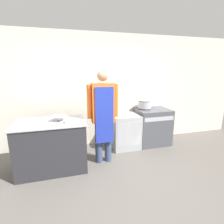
# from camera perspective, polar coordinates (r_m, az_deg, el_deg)

# --- Properties ---
(ground_plane) EXTENTS (14.00, 14.00, 0.00)m
(ground_plane) POSITION_cam_1_polar(r_m,az_deg,el_deg) (3.05, 3.54, -23.74)
(ground_plane) COLOR #5B5651
(wall_back) EXTENTS (8.00, 0.05, 2.70)m
(wall_back) POSITION_cam_1_polar(r_m,az_deg,el_deg) (4.30, -4.62, 6.85)
(wall_back) COLOR silver
(wall_back) RESTS_ON ground_plane
(prep_counter) EXTENTS (1.27, 0.80, 0.93)m
(prep_counter) POSITION_cam_1_polar(r_m,az_deg,el_deg) (3.53, -19.01, -10.32)
(prep_counter) COLOR #2D2D33
(prep_counter) RESTS_ON ground_plane
(stove) EXTENTS (0.82, 0.64, 0.92)m
(stove) POSITION_cam_1_polar(r_m,az_deg,el_deg) (4.57, 13.00, -4.62)
(stove) COLOR #4C4F56
(stove) RESTS_ON ground_plane
(fridge_unit) EXTENTS (0.65, 0.68, 0.82)m
(fridge_unit) POSITION_cam_1_polar(r_m,az_deg,el_deg) (4.30, 4.09, -6.07)
(fridge_unit) COLOR #A8ADB2
(fridge_unit) RESTS_ON ground_plane
(person_cook) EXTENTS (0.61, 0.24, 1.85)m
(person_cook) POSITION_cam_1_polar(r_m,az_deg,el_deg) (3.39, -2.91, -0.01)
(person_cook) COLOR #38476B
(person_cook) RESTS_ON ground_plane
(mixing_bowl) EXTENTS (0.29, 0.29, 0.09)m
(mixing_bowl) POSITION_cam_1_polar(r_m,az_deg,el_deg) (3.39, -16.98, -2.01)
(mixing_bowl) COLOR #B2B5BC
(mixing_bowl) RESTS_ON prep_counter
(plastic_tub) EXTENTS (0.12, 0.12, 0.06)m
(plastic_tub) POSITION_cam_1_polar(r_m,az_deg,el_deg) (3.23, -14.03, -2.94)
(plastic_tub) COLOR silver
(plastic_tub) RESTS_ON prep_counter
(stock_pot) EXTENTS (0.33, 0.33, 0.23)m
(stock_pot) POSITION_cam_1_polar(r_m,az_deg,el_deg) (4.44, 10.61, 2.70)
(stock_pot) COLOR #B2B5BC
(stock_pot) RESTS_ON stove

